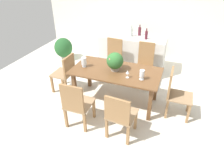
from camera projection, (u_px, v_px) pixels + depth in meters
name	position (u px, v px, depth m)	size (l,w,h in m)	color
ground_plane	(116.00, 100.00, 4.37)	(7.04, 7.04, 0.00)	silver
back_wall	(145.00, 14.00, 5.83)	(6.40, 0.10, 2.60)	silver
dining_table	(116.00, 75.00, 4.04)	(1.79, 0.90, 0.76)	brown
chair_foot_end	(175.00, 92.00, 3.75)	(0.47, 0.43, 0.96)	olive
chair_near_right	(120.00, 115.00, 3.23)	(0.49, 0.50, 0.90)	olive
chair_far_left	(113.00, 58.00, 4.98)	(0.45, 0.45, 1.04)	olive
chair_far_right	(145.00, 63.00, 4.75)	(0.42, 0.47, 1.04)	olive
chair_near_left	(76.00, 103.00, 3.45)	(0.46, 0.49, 0.95)	olive
chair_head_end	(66.00, 72.00, 4.47)	(0.44, 0.46, 0.90)	olive
flower_centerpiece	(115.00, 61.00, 3.91)	(0.34, 0.34, 0.38)	gray
crystal_vase_left	(142.00, 74.00, 3.63)	(0.09, 0.09, 0.20)	silver
crystal_vase_center_near	(84.00, 61.00, 4.07)	(0.11, 0.11, 0.21)	silver
wine_glass	(128.00, 72.00, 3.70)	(0.07, 0.07, 0.15)	silver
kitchen_counter	(132.00, 53.00, 5.46)	(1.76, 0.70, 0.94)	silver
wine_bottle_clear	(140.00, 31.00, 5.24)	(0.08, 0.08, 0.28)	#511E28
wine_bottle_amber	(146.00, 35.00, 4.98)	(0.07, 0.07, 0.28)	#511E28
wine_bottle_dark	(131.00, 32.00, 5.16)	(0.08, 0.08, 0.29)	#B2BFB7
potted_plant_floor	(63.00, 48.00, 6.06)	(0.54, 0.54, 0.67)	#9E9384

